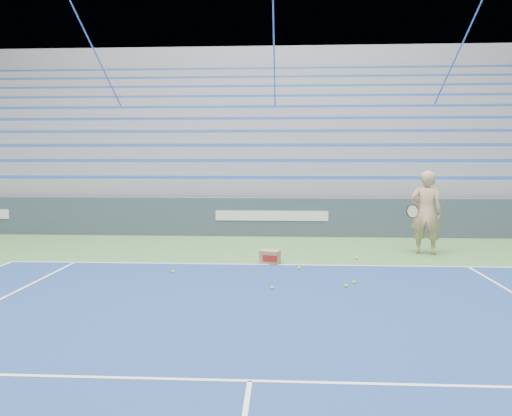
{
  "coord_description": "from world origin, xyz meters",
  "views": [
    {
      "loc": [
        0.32,
        1.65,
        2.21
      ],
      "look_at": [
        -0.26,
        12.38,
        1.15
      ],
      "focal_mm": 35.0,
      "sensor_mm": 36.0,
      "label": 1
    }
  ],
  "objects": [
    {
      "name": "tennis_ball_5",
      "position": [
        1.41,
        10.11,
        0.03
      ],
      "size": [
        0.07,
        0.07,
        0.07
      ],
      "primitive_type": "sphere",
      "color": "#BBDE2D",
      "rests_on": "ground"
    },
    {
      "name": "sponsor_barrier",
      "position": [
        0.0,
        15.88,
        0.55
      ],
      "size": [
        30.0,
        0.32,
        1.1
      ],
      "color": "#374455",
      "rests_on": "ground"
    },
    {
      "name": "tennis_ball_3",
      "position": [
        0.14,
        9.92,
        0.03
      ],
      "size": [
        0.07,
        0.07,
        0.07
      ],
      "primitive_type": "sphere",
      "color": "#BBDE2D",
      "rests_on": "ground"
    },
    {
      "name": "ball_box",
      "position": [
        0.05,
        12.01,
        0.15
      ],
      "size": [
        0.46,
        0.4,
        0.29
      ],
      "color": "#9C784B",
      "rests_on": "ground"
    },
    {
      "name": "tennis_ball_2",
      "position": [
        -1.81,
        11.04,
        0.03
      ],
      "size": [
        0.07,
        0.07,
        0.07
      ],
      "primitive_type": "sphere",
      "color": "#BBDE2D",
      "rests_on": "ground"
    },
    {
      "name": "tennis_ball_0",
      "position": [
        0.66,
        11.48,
        0.03
      ],
      "size": [
        0.07,
        0.07,
        0.07
      ],
      "primitive_type": "sphere",
      "color": "#BBDE2D",
      "rests_on": "ground"
    },
    {
      "name": "tennis_ball_4",
      "position": [
        1.59,
        10.37,
        0.03
      ],
      "size": [
        0.07,
        0.07,
        0.07
      ],
      "primitive_type": "sphere",
      "color": "#BBDE2D",
      "rests_on": "ground"
    },
    {
      "name": "tennis_player",
      "position": [
        3.64,
        13.34,
        0.97
      ],
      "size": [
        1.01,
        0.95,
        1.94
      ],
      "color": "tan",
      "rests_on": "ground"
    },
    {
      "name": "tennis_ball_1",
      "position": [
        1.94,
        12.55,
        0.03
      ],
      "size": [
        0.07,
        0.07,
        0.07
      ],
      "primitive_type": "sphere",
      "color": "#BBDE2D",
      "rests_on": "ground"
    },
    {
      "name": "bleachers",
      "position": [
        0.0,
        21.6,
        2.36
      ],
      "size": [
        31.0,
        9.15,
        7.3
      ],
      "color": "#909398",
      "rests_on": "ground"
    }
  ]
}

